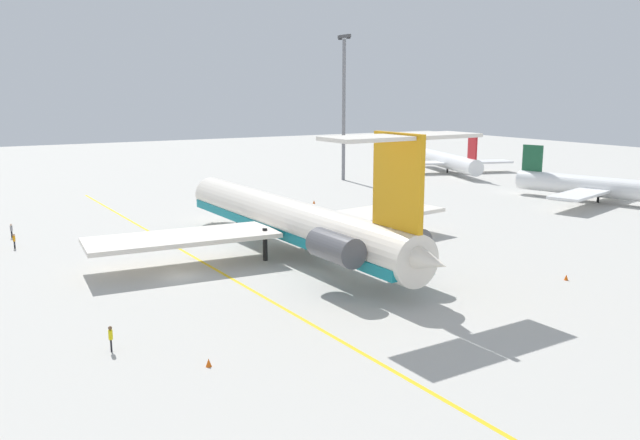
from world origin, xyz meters
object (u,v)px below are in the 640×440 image
safety_cone_tail (209,363)px  light_mast (344,103)px  ground_crew_portside (111,335)px  main_jetliner (295,221)px  safety_cone_nose (314,202)px  airliner_far_left (446,161)px  airliner_mid_left (604,187)px  safety_cone_wingtip (566,277)px  ground_crew_near_nose (11,229)px  ground_crew_near_tail (14,239)px

safety_cone_tail → light_mast: (-72.45, 55.92, 15.20)m
ground_crew_portside → main_jetliner: bearing=-141.7°
ground_crew_portside → safety_cone_nose: size_ratio=3.33×
ground_crew_portside → light_mast: (-66.72, 60.83, 14.32)m
airliner_far_left → airliner_mid_left: 43.96m
safety_cone_wingtip → ground_crew_near_nose: bearing=-136.7°
safety_cone_wingtip → light_mast: bearing=164.5°
main_jetliner → safety_cone_tail: 29.46m
airliner_mid_left → ground_crew_portside: airliner_mid_left is taller
ground_crew_near_tail → safety_cone_wingtip: size_ratio=3.13×
light_mast → safety_cone_wingtip: bearing=-15.5°
ground_crew_near_tail → safety_cone_tail: bearing=135.9°
ground_crew_near_nose → safety_cone_tail: bearing=-38.5°
safety_cone_nose → light_mast: size_ratio=0.02×
main_jetliner → ground_crew_near_tail: (-19.02, -26.11, -2.79)m
airliner_mid_left → ground_crew_portside: bearing=-91.0°
main_jetliner → safety_cone_nose: bearing=-35.3°
main_jetliner → airliner_mid_left: 59.06m
airliner_mid_left → safety_cone_tail: 82.14m
ground_crew_near_nose → safety_cone_nose: bearing=46.2°
ground_crew_near_tail → ground_crew_portside: bearing=129.9°
light_mast → main_jetliner: bearing=-37.0°
ground_crew_portside → safety_cone_nose: bearing=-130.6°
ground_crew_near_nose → safety_cone_tail: size_ratio=3.15×
light_mast → ground_crew_near_tail: bearing=-64.2°
airliner_mid_left → safety_cone_nose: size_ratio=51.74×
airliner_far_left → ground_crew_near_nose: airliner_far_left is taller
airliner_far_left → safety_cone_nose: 50.12m
ground_crew_portside → safety_cone_tail: bearing=132.7°
airliner_far_left → airliner_mid_left: size_ratio=1.03×
light_mast → ground_crew_near_nose: bearing=-68.9°
ground_crew_near_tail → safety_cone_tail: (41.74, 7.69, -0.82)m
ground_crew_near_nose → safety_cone_nose: 44.28m
main_jetliner → light_mast: bearing=-39.2°
safety_cone_tail → safety_cone_wingtip: bearing=92.5°
safety_cone_nose → light_mast: (-21.68, 19.17, 15.20)m
main_jetliner → airliner_far_left: main_jetliner is taller
main_jetliner → ground_crew_near_tail: size_ratio=28.35×
airliner_mid_left → safety_cone_nose: bearing=-135.6°
ground_crew_portside → safety_cone_wingtip: 41.43m
airliner_far_left → ground_crew_near_nose: 92.78m
ground_crew_portside → ground_crew_near_nose: bearing=-84.4°
ground_crew_near_nose → safety_cone_wingtip: ground_crew_near_nose is taller
airliner_far_left → ground_crew_near_tail: 94.82m
ground_crew_near_tail → safety_cone_tail: 42.45m
ground_crew_portside → airliner_far_left: bearing=-140.8°
airliner_far_left → safety_cone_wingtip: (69.97, -46.00, -2.35)m
safety_cone_wingtip → main_jetliner: bearing=-139.7°
airliner_mid_left → ground_crew_near_nose: (-20.17, -84.66, -1.44)m
ground_crew_portside → safety_cone_tail: size_ratio=3.33×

